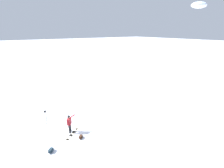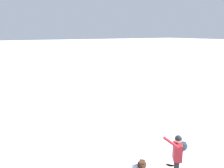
{
  "view_description": "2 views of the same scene",
  "coord_description": "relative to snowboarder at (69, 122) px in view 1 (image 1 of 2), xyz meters",
  "views": [
    {
      "loc": [
        -10.78,
        3.06,
        8.12
      ],
      "look_at": [
        -2.62,
        -2.56,
        4.52
      ],
      "focal_mm": 23.7,
      "sensor_mm": 36.0,
      "label": 1
    },
    {
      "loc": [
        4.4,
        -5.19,
        4.76
      ],
      "look_at": [
        -1.78,
        -1.39,
        3.14
      ],
      "focal_mm": 37.15,
      "sensor_mm": 36.0,
      "label": 2
    }
  ],
  "objects": [
    {
      "name": "camera_tripod",
      "position": [
        2.31,
        1.4,
        0.02
      ],
      "size": [
        0.62,
        0.48,
        1.41
      ],
      "color": "#262628",
      "rests_on": "ground_plane"
    },
    {
      "name": "ground_plane",
      "position": [
        0.22,
        -0.08,
        -0.98
      ],
      "size": [
        300.0,
        300.0,
        0.0
      ],
      "primitive_type": "plane",
      "color": "white"
    },
    {
      "name": "gear_bag_small",
      "position": [
        -1.2,
        -0.43,
        -0.85
      ],
      "size": [
        0.57,
        0.56,
        0.25
      ],
      "color": "black",
      "rests_on": "ground_plane"
    },
    {
      "name": "snowboarder",
      "position": [
        0.0,
        0.0,
        0.0
      ],
      "size": [
        0.47,
        0.75,
        1.65
      ],
      "color": "black",
      "rests_on": "ground_plane"
    },
    {
      "name": "snowboard",
      "position": [
        -0.34,
        -0.03,
        -0.96
      ],
      "size": [
        1.21,
        1.49,
        0.1
      ],
      "color": "beige",
      "rests_on": "ground_plane"
    },
    {
      "name": "gear_bag_large",
      "position": [
        -1.35,
        1.89,
        -0.83
      ],
      "size": [
        0.57,
        0.6,
        0.29
      ],
      "color": "#192833",
      "rests_on": "ground_plane"
    }
  ]
}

